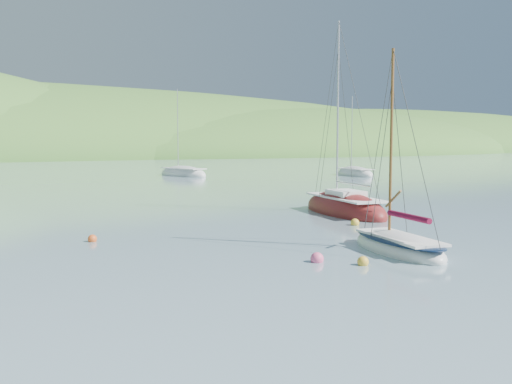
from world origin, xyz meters
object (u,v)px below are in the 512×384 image
daysailer_white (398,247)px  distant_sloop_d (355,174)px  sloop_red (344,210)px  distant_sloop_b (183,174)px

daysailer_white → distant_sloop_d: bearing=63.7°
daysailer_white → sloop_red: sloop_red is taller
sloop_red → distant_sloop_b: size_ratio=1.06×
sloop_red → distant_sloop_d: sloop_red is taller
sloop_red → distant_sloop_d: size_ratio=1.15×
sloop_red → distant_sloop_b: bearing=92.0°
daysailer_white → distant_sloop_b: 53.37m
sloop_red → distant_sloop_d: 39.93m
distant_sloop_d → distant_sloop_b: bearing=161.3°
sloop_red → distant_sloop_d: bearing=60.2°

